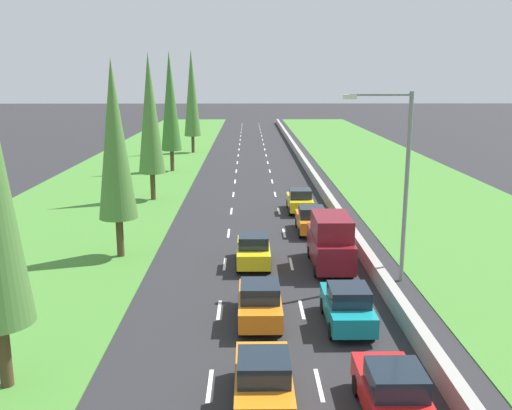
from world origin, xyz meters
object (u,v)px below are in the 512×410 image
at_px(red_hatchback_right_lane, 393,393).
at_px(orange_hatchback_right_lane, 311,220).
at_px(maroon_van_right_lane, 331,242).
at_px(poplar_tree_fifth, 192,93).
at_px(yellow_hatchback_centre_lane, 253,250).
at_px(poplar_tree_fourth, 170,102).
at_px(yellow_hatchback_right_lane, 300,200).
at_px(orange_hatchback_centre_lane, 263,380).
at_px(poplar_tree_third, 150,114).
at_px(orange_hatchback_centre_lane_third, 260,302).
at_px(teal_hatchback_right_lane_third, 347,306).
at_px(street_light_mast, 400,174).
at_px(poplar_tree_second, 115,141).

bearing_deg(red_hatchback_right_lane, orange_hatchback_right_lane, 90.46).
distance_m(red_hatchback_right_lane, maroon_van_right_lane, 13.27).
bearing_deg(poplar_tree_fifth, red_hatchback_right_lane, -79.13).
relative_size(yellow_hatchback_centre_lane, poplar_tree_fourth, 0.32).
xyz_separation_m(orange_hatchback_right_lane, yellow_hatchback_right_lane, (-0.19, 5.71, 0.00)).
relative_size(orange_hatchback_centre_lane, poplar_tree_fourth, 0.32).
bearing_deg(maroon_van_right_lane, poplar_tree_third, 125.42).
xyz_separation_m(poplar_tree_fourth, poplar_tree_fifth, (0.78, 14.61, 0.41)).
bearing_deg(red_hatchback_right_lane, poplar_tree_fifth, 100.87).
bearing_deg(orange_hatchback_right_lane, yellow_hatchback_centre_lane, -120.42).
distance_m(red_hatchback_right_lane, yellow_hatchback_right_lane, 25.67).
height_order(orange_hatchback_centre_lane_third, yellow_hatchback_right_lane, same).
xyz_separation_m(teal_hatchback_right_lane_third, street_light_mast, (3.15, 5.05, 4.40)).
bearing_deg(poplar_tree_fifth, orange_hatchback_centre_lane, -82.54).
height_order(maroon_van_right_lane, street_light_mast, street_light_mast).
distance_m(teal_hatchback_right_lane_third, poplar_tree_second, 15.15).
bearing_deg(poplar_tree_second, yellow_hatchback_right_lane, 44.09).
relative_size(teal_hatchback_right_lane_third, maroon_van_right_lane, 0.80).
xyz_separation_m(red_hatchback_right_lane, orange_hatchback_right_lane, (-0.16, 19.96, 0.00)).
distance_m(maroon_van_right_lane, poplar_tree_third, 21.08).
xyz_separation_m(teal_hatchback_right_lane_third, yellow_hatchback_centre_lane, (-3.62, 7.41, 0.00)).
relative_size(maroon_van_right_lane, orange_hatchback_right_lane, 1.26).
bearing_deg(poplar_tree_fourth, street_light_mast, -65.42).
xyz_separation_m(red_hatchback_right_lane, poplar_tree_fifth, (-11.25, 58.60, 6.72)).
bearing_deg(red_hatchback_right_lane, maroon_van_right_lane, 89.57).
bearing_deg(poplar_tree_fifth, orange_hatchback_centre_lane_third, -81.69).
bearing_deg(maroon_van_right_lane, yellow_hatchback_centre_lane, 174.06).
distance_m(orange_hatchback_centre_lane, red_hatchback_right_lane, 3.75).
relative_size(orange_hatchback_centre_lane, yellow_hatchback_right_lane, 1.00).
relative_size(poplar_tree_second, poplar_tree_fifth, 0.82).
bearing_deg(orange_hatchback_right_lane, poplar_tree_fifth, 106.01).
height_order(red_hatchback_right_lane, poplar_tree_fifth, poplar_tree_fifth).
relative_size(orange_hatchback_centre_lane_third, teal_hatchback_right_lane_third, 1.00).
distance_m(teal_hatchback_right_lane_third, yellow_hatchback_right_lane, 19.40).
height_order(orange_hatchback_centre_lane, teal_hatchback_right_lane_third, same).
height_order(orange_hatchback_centre_lane_third, poplar_tree_fourth, poplar_tree_fourth).
distance_m(yellow_hatchback_centre_lane, poplar_tree_fifth, 46.02).
distance_m(red_hatchback_right_lane, poplar_tree_third, 32.64).
bearing_deg(teal_hatchback_right_lane_third, orange_hatchback_right_lane, 89.72).
distance_m(orange_hatchback_centre_lane, maroon_van_right_lane, 13.08).
bearing_deg(orange_hatchback_right_lane, teal_hatchback_right_lane_third, -90.28).
height_order(maroon_van_right_lane, poplar_tree_fifth, poplar_tree_fifth).
xyz_separation_m(orange_hatchback_centre_lane, poplar_tree_fourth, (-8.35, 43.23, 6.30)).
relative_size(orange_hatchback_centre_lane_third, poplar_tree_second, 0.37).
height_order(orange_hatchback_centre_lane_third, poplar_tree_third, poplar_tree_third).
relative_size(maroon_van_right_lane, poplar_tree_fourth, 0.40).
distance_m(yellow_hatchback_right_lane, yellow_hatchback_centre_lane, 12.49).
xyz_separation_m(yellow_hatchback_right_lane, poplar_tree_second, (-10.75, -10.42, 5.52)).
bearing_deg(street_light_mast, poplar_tree_third, 128.25).
bearing_deg(teal_hatchback_right_lane_third, poplar_tree_third, 115.95).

